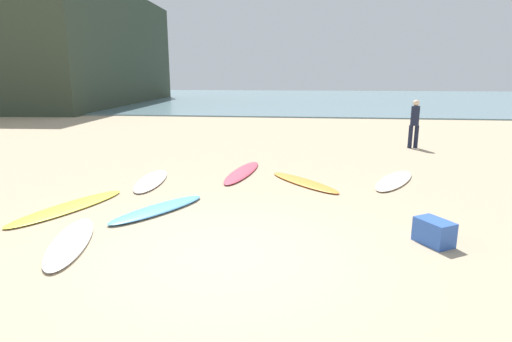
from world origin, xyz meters
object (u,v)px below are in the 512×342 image
object	(u,v)px
surfboard_3	(242,172)
beach_cooler	(434,232)
surfboard_2	(69,207)
surfboard_6	(151,181)
beachgoer_near	(415,122)
surfboard_1	(304,182)
surfboard_4	(394,180)
surfboard_5	(70,242)
surfboard_0	(158,209)

from	to	relation	value
surfboard_3	beach_cooler	world-z (taller)	beach_cooler
surfboard_2	beach_cooler	distance (m)	6.44
surfboard_6	surfboard_2	bearing A→B (deg)	-118.42
surfboard_2	beachgoer_near	distance (m)	11.17
surfboard_1	surfboard_4	world-z (taller)	surfboard_4
surfboard_6	surfboard_5	bearing A→B (deg)	-94.86
surfboard_1	surfboard_3	size ratio (longest dim) A/B	0.88
surfboard_2	surfboard_4	bearing A→B (deg)	43.43
surfboard_0	surfboard_4	world-z (taller)	surfboard_0
beach_cooler	surfboard_5	bearing A→B (deg)	-173.00
surfboard_5	beach_cooler	size ratio (longest dim) A/B	3.77
surfboard_4	surfboard_1	bearing A→B (deg)	36.88
surfboard_2	beachgoer_near	bearing A→B (deg)	63.43
surfboard_2	surfboard_5	size ratio (longest dim) A/B	1.24
surfboard_2	surfboard_5	distance (m)	1.83
surfboard_2	surfboard_4	distance (m)	7.12
surfboard_2	beach_cooler	bearing A→B (deg)	12.33
surfboard_2	surfboard_5	world-z (taller)	surfboard_5
surfboard_3	beach_cooler	distance (m)	5.40
beachgoer_near	surfboard_4	bearing A→B (deg)	-112.71
beach_cooler	surfboard_4	bearing A→B (deg)	87.29
surfboard_5	beach_cooler	xyz separation A→B (m)	(5.42, 0.67, 0.15)
surfboard_2	surfboard_3	xyz separation A→B (m)	(2.84, 3.19, 0.01)
surfboard_3	beach_cooler	size ratio (longest dim) A/B	4.81
surfboard_0	surfboard_6	size ratio (longest dim) A/B	0.98
surfboard_5	surfboard_1	bearing A→B (deg)	31.20
surfboard_1	surfboard_6	xyz separation A→B (m)	(-3.60, -0.30, 0.00)
surfboard_3	beach_cooler	xyz separation A→B (m)	(3.53, -4.09, 0.15)
surfboard_0	beachgoer_near	distance (m)	9.92
surfboard_6	beach_cooler	bearing A→B (deg)	-35.25
surfboard_1	surfboard_4	size ratio (longest dim) A/B	1.00
surfboard_6	beach_cooler	distance (m)	6.31
surfboard_1	surfboard_3	world-z (taller)	surfboard_3
surfboard_6	beach_cooler	world-z (taller)	beach_cooler
surfboard_3	surfboard_4	bearing A→B (deg)	1.50
surfboard_2	surfboard_6	xyz separation A→B (m)	(0.82, 2.10, 0.01)
surfboard_2	surfboard_4	world-z (taller)	surfboard_4
surfboard_0	beach_cooler	bearing A→B (deg)	19.21
surfboard_5	beachgoer_near	size ratio (longest dim) A/B	1.23
surfboard_6	surfboard_4	bearing A→B (deg)	0.04
surfboard_6	beachgoer_near	bearing A→B (deg)	30.12
surfboard_1	surfboard_5	distance (m)	5.26
surfboard_0	surfboard_1	xyz separation A→B (m)	(2.68, 2.33, -0.01)
surfboard_2	surfboard_3	size ratio (longest dim) A/B	0.97
surfboard_0	surfboard_3	bearing A→B (deg)	101.43
beach_cooler	surfboard_6	bearing A→B (deg)	151.69
surfboard_0	surfboard_3	size ratio (longest dim) A/B	0.82
surfboard_5	beach_cooler	world-z (taller)	beach_cooler
surfboard_4	surfboard_5	world-z (taller)	surfboard_5
beachgoer_near	beach_cooler	xyz separation A→B (m)	(-1.75, -8.50, -0.73)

